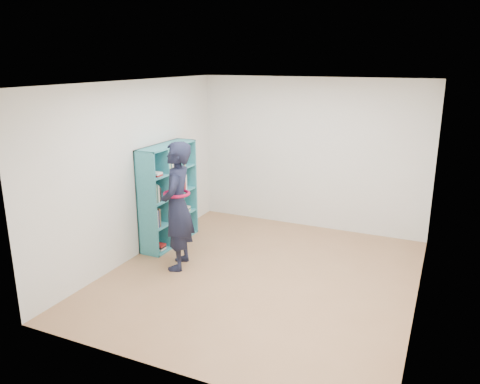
% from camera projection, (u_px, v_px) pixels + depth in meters
% --- Properties ---
extents(floor, '(4.50, 4.50, 0.00)m').
position_uv_depth(floor, '(261.00, 276.00, 6.43)').
color(floor, '#986A45').
rests_on(floor, ground).
extents(ceiling, '(4.50, 4.50, 0.00)m').
position_uv_depth(ceiling, '(264.00, 83.00, 5.72)').
color(ceiling, white).
rests_on(ceiling, wall_back).
extents(wall_left, '(0.02, 4.50, 2.60)m').
position_uv_depth(wall_left, '(136.00, 171.00, 6.87)').
color(wall_left, silver).
rests_on(wall_left, floor).
extents(wall_right, '(0.02, 4.50, 2.60)m').
position_uv_depth(wall_right, '(427.00, 204.00, 5.28)').
color(wall_right, silver).
rests_on(wall_right, floor).
extents(wall_back, '(4.00, 0.02, 2.60)m').
position_uv_depth(wall_back, '(311.00, 154.00, 8.05)').
color(wall_back, silver).
rests_on(wall_back, floor).
extents(wall_front, '(4.00, 0.02, 2.60)m').
position_uv_depth(wall_front, '(168.00, 246.00, 4.11)').
color(wall_front, silver).
rests_on(wall_front, floor).
extents(bookshelf, '(0.35, 1.21, 1.61)m').
position_uv_depth(bookshelf, '(167.00, 196.00, 7.42)').
color(bookshelf, teal).
rests_on(bookshelf, floor).
extents(person, '(0.61, 0.76, 1.82)m').
position_uv_depth(person, '(177.00, 206.00, 6.50)').
color(person, black).
rests_on(person, floor).
extents(smartphone, '(0.06, 0.08, 0.13)m').
position_uv_depth(smartphone, '(168.00, 196.00, 6.57)').
color(smartphone, silver).
rests_on(smartphone, person).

